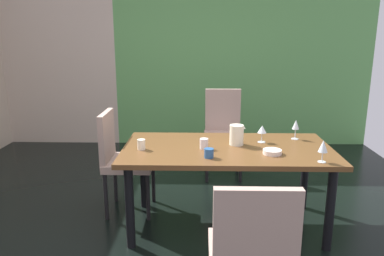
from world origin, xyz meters
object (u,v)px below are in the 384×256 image
object	(u,v)px
pitcher_front	(237,135)
cup_rear	(204,144)
dining_table	(227,156)
wine_glass_north	(296,125)
cup_center	(209,153)
chair_head_near	(252,251)
chair_head_far	(223,128)
chair_left_far	(121,156)
wine_glass_left	(323,147)
serving_bowl_west	(272,152)
wine_glass_east	(262,130)
cup_near_window	(141,144)

from	to	relation	value
pitcher_front	cup_rear	bearing A→B (deg)	-155.75
dining_table	wine_glass_north	distance (m)	0.71
cup_center	chair_head_near	bearing A→B (deg)	-78.21
chair_head_far	chair_left_far	bearing A→B (deg)	44.95
chair_head_near	dining_table	bearing A→B (deg)	92.11
dining_table	wine_glass_left	world-z (taller)	wine_glass_left
chair_head_near	serving_bowl_west	size ratio (longest dim) A/B	6.42
serving_bowl_west	cup_rear	size ratio (longest dim) A/B	1.70
wine_glass_north	wine_glass_east	bearing A→B (deg)	-160.70
chair_head_far	wine_glass_left	xyz separation A→B (m)	(0.63, -1.63, 0.27)
chair_head_near	serving_bowl_west	xyz separation A→B (m)	(0.29, 1.09, 0.20)
chair_head_near	wine_glass_north	size ratio (longest dim) A/B	5.35
wine_glass_left	serving_bowl_west	bearing A→B (deg)	150.95
dining_table	chair_head_near	distance (m)	1.27
chair_left_far	chair_head_far	size ratio (longest dim) A/B	0.95
chair_head_far	cup_center	size ratio (longest dim) A/B	13.81
wine_glass_east	chair_left_far	bearing A→B (deg)	174.47
wine_glass_east	cup_near_window	bearing A→B (deg)	-167.17
wine_glass_north	cup_center	size ratio (longest dim) A/B	2.42
wine_glass_left	cup_near_window	xyz separation A→B (m)	(-1.38, 0.28, -0.08)
cup_rear	wine_glass_north	bearing A→B (deg)	20.91
wine_glass_north	wine_glass_left	bearing A→B (deg)	-85.65
chair_left_far	chair_head_near	world-z (taller)	chair_left_far
chair_left_far	wine_glass_left	xyz separation A→B (m)	(1.63, -0.64, 0.29)
dining_table	wine_glass_east	xyz separation A→B (m)	(0.31, 0.15, 0.19)
chair_head_far	wine_glass_north	world-z (taller)	chair_head_far
dining_table	cup_near_window	xyz separation A→B (m)	(-0.71, -0.08, 0.12)
cup_center	pitcher_front	xyz separation A→B (m)	(0.24, 0.35, 0.05)
chair_head_far	chair_head_near	bearing A→B (deg)	90.15
chair_head_near	cup_center	xyz separation A→B (m)	(-0.21, 0.99, 0.21)
chair_head_far	cup_center	xyz separation A→B (m)	(-0.20, -1.55, 0.19)
chair_head_near	wine_glass_left	bearing A→B (deg)	55.25
dining_table	wine_glass_north	size ratio (longest dim) A/B	9.81
chair_head_far	wine_glass_left	bearing A→B (deg)	111.18
cup_rear	serving_bowl_west	bearing A→B (deg)	-13.22
chair_head_near	cup_near_window	xyz separation A→B (m)	(-0.75, 1.18, 0.22)
chair_head_far	pitcher_front	xyz separation A→B (m)	(0.04, -1.20, 0.24)
dining_table	chair_head_far	xyz separation A→B (m)	(0.04, 1.27, -0.07)
wine_glass_left	pitcher_front	world-z (taller)	pitcher_front
wine_glass_east	wine_glass_left	distance (m)	0.63
cup_center	cup_near_window	distance (m)	0.58
chair_left_far	serving_bowl_west	distance (m)	1.39
chair_left_far	wine_glass_left	distance (m)	1.78
serving_bowl_west	cup_center	world-z (taller)	cup_center
wine_glass_north	chair_left_far	bearing A→B (deg)	179.56
chair_head_far	cup_near_window	xyz separation A→B (m)	(-0.75, -1.35, 0.20)
wine_glass_left	cup_rear	size ratio (longest dim) A/B	1.93
wine_glass_east	cup_near_window	xyz separation A→B (m)	(-1.02, -0.23, -0.07)
wine_glass_north	cup_near_window	world-z (taller)	wine_glass_north
wine_glass_north	cup_near_window	distance (m)	1.38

